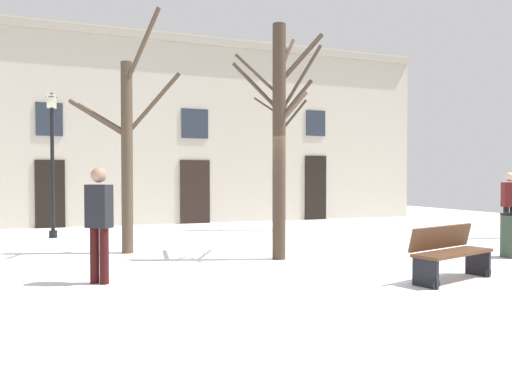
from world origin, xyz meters
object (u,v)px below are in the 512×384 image
object	(u,v)px
person_near_bench	(99,218)
person_by_shop_door	(509,201)
bench_near_lamp	(450,252)
tree_right_of_center	(127,147)
streetlamp	(52,149)
tree_left_of_center	(281,131)
litter_bin	(511,235)
tree_near_facade	(278,146)

from	to	relation	value
person_near_bench	person_by_shop_door	bearing A→B (deg)	-129.23
bench_near_lamp	person_by_shop_door	distance (m)	6.72
tree_right_of_center	bench_near_lamp	size ratio (longest dim) A/B	3.03
person_near_bench	streetlamp	bearing A→B (deg)	-42.09
tree_left_of_center	streetlamp	world-z (taller)	tree_left_of_center
streetlamp	person_near_bench	distance (m)	6.86
bench_near_lamp	person_by_shop_door	bearing A→B (deg)	18.25
tree_left_of_center	litter_bin	distance (m)	5.28
tree_right_of_center	person_near_bench	distance (m)	3.42
streetlamp	litter_bin	xyz separation A→B (m)	(9.16, -6.91, -1.99)
tree_right_of_center	litter_bin	xyz separation A→B (m)	(7.46, -3.36, -1.88)
person_near_bench	tree_right_of_center	bearing A→B (deg)	-63.47
person_by_shop_door	person_near_bench	distance (m)	11.01
tree_right_of_center	tree_near_facade	xyz separation A→B (m)	(4.98, 3.35, 0.36)
litter_bin	person_by_shop_door	size ratio (longest dim) A/B	0.50
bench_near_lamp	person_near_bench	world-z (taller)	person_near_bench
tree_right_of_center	person_near_bench	bearing A→B (deg)	-102.86
tree_right_of_center	tree_near_facade	bearing A→B (deg)	33.88
tree_left_of_center	litter_bin	bearing A→B (deg)	-18.19
tree_near_facade	litter_bin	bearing A→B (deg)	-69.70
tree_right_of_center	streetlamp	bearing A→B (deg)	115.48
tree_near_facade	person_by_shop_door	distance (m)	6.85
streetlamp	person_by_shop_door	size ratio (longest dim) A/B	2.22
tree_left_of_center	streetlamp	xyz separation A→B (m)	(-4.58, 5.41, -0.17)
streetlamp	person_near_bench	bearing A→B (deg)	-81.48
person_near_bench	tree_near_facade	bearing A→B (deg)	-92.13
tree_left_of_center	person_by_shop_door	size ratio (longest dim) A/B	2.65
bench_near_lamp	tree_right_of_center	bearing A→B (deg)	117.21
tree_near_facade	person_near_bench	size ratio (longest dim) A/B	3.07
tree_left_of_center	litter_bin	world-z (taller)	tree_left_of_center
litter_bin	person_near_bench	world-z (taller)	person_near_bench
streetlamp	person_by_shop_door	xyz separation A→B (m)	(11.79, -4.46, -1.43)
tree_near_facade	litter_bin	xyz separation A→B (m)	(2.48, -6.70, -2.23)
tree_left_of_center	person_by_shop_door	distance (m)	7.44
tree_left_of_center	person_near_bench	xyz separation A→B (m)	(-3.58, -1.23, -1.60)
tree_right_of_center	streetlamp	xyz separation A→B (m)	(-1.70, 3.56, 0.12)
streetlamp	tree_left_of_center	bearing A→B (deg)	-49.77
bench_near_lamp	tree_left_of_center	bearing A→B (deg)	103.85
tree_near_facade	person_near_bench	distance (m)	8.74
person_near_bench	tree_left_of_center	bearing A→B (deg)	-121.73
tree_right_of_center	tree_left_of_center	xyz separation A→B (m)	(2.88, -1.85, 0.28)
tree_near_facade	person_near_bench	bearing A→B (deg)	-131.52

